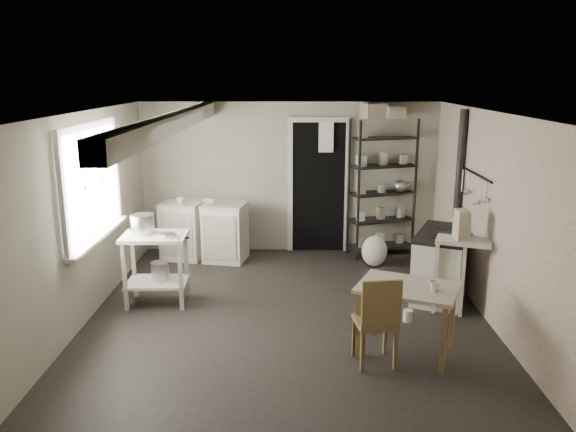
{
  "coord_description": "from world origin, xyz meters",
  "views": [
    {
      "loc": [
        0.06,
        -5.99,
        2.68
      ],
      "look_at": [
        0.0,
        0.3,
        1.1
      ],
      "focal_mm": 35.0,
      "sensor_mm": 36.0,
      "label": 1
    }
  ],
  "objects_px": {
    "prep_table": "(157,272)",
    "chair": "(375,316)",
    "shelf_rack": "(382,193)",
    "flour_sack": "(374,250)",
    "base_cabinets": "(204,229)",
    "stockpot": "(143,227)",
    "stove": "(442,263)",
    "work_table": "(406,317)"
  },
  "relations": [
    {
      "from": "stove",
      "to": "flour_sack",
      "type": "height_order",
      "value": "stove"
    },
    {
      "from": "stove",
      "to": "chair",
      "type": "relative_size",
      "value": 1.17
    },
    {
      "from": "stockpot",
      "to": "flour_sack",
      "type": "relative_size",
      "value": 0.66
    },
    {
      "from": "stockpot",
      "to": "stove",
      "type": "distance_m",
      "value": 3.66
    },
    {
      "from": "shelf_rack",
      "to": "stove",
      "type": "relative_size",
      "value": 1.97
    },
    {
      "from": "stove",
      "to": "chair",
      "type": "height_order",
      "value": "chair"
    },
    {
      "from": "shelf_rack",
      "to": "flour_sack",
      "type": "bearing_deg",
      "value": -125.45
    },
    {
      "from": "work_table",
      "to": "chair",
      "type": "distance_m",
      "value": 0.4
    },
    {
      "from": "stockpot",
      "to": "chair",
      "type": "distance_m",
      "value": 3.0
    },
    {
      "from": "base_cabinets",
      "to": "work_table",
      "type": "xyz_separation_m",
      "value": [
        2.43,
        -2.94,
        -0.08
      ]
    },
    {
      "from": "prep_table",
      "to": "chair",
      "type": "distance_m",
      "value": 2.8
    },
    {
      "from": "stockpot",
      "to": "chair",
      "type": "xyz_separation_m",
      "value": [
        2.56,
        -1.5,
        -0.45
      ]
    },
    {
      "from": "stockpot",
      "to": "stove",
      "type": "height_order",
      "value": "stockpot"
    },
    {
      "from": "stove",
      "to": "shelf_rack",
      "type": "bearing_deg",
      "value": 129.77
    },
    {
      "from": "work_table",
      "to": "shelf_rack",
      "type": "bearing_deg",
      "value": 86.03
    },
    {
      "from": "prep_table",
      "to": "work_table",
      "type": "distance_m",
      "value": 3.01
    },
    {
      "from": "prep_table",
      "to": "stove",
      "type": "relative_size",
      "value": 0.82
    },
    {
      "from": "stockpot",
      "to": "base_cabinets",
      "type": "bearing_deg",
      "value": 74.32
    },
    {
      "from": "shelf_rack",
      "to": "stove",
      "type": "distance_m",
      "value": 1.86
    },
    {
      "from": "stove",
      "to": "chair",
      "type": "bearing_deg",
      "value": -98.66
    },
    {
      "from": "base_cabinets",
      "to": "stove",
      "type": "relative_size",
      "value": 1.25
    },
    {
      "from": "chair",
      "to": "flour_sack",
      "type": "height_order",
      "value": "chair"
    },
    {
      "from": "stove",
      "to": "flour_sack",
      "type": "bearing_deg",
      "value": 143.62
    },
    {
      "from": "stockpot",
      "to": "work_table",
      "type": "bearing_deg",
      "value": -24.2
    },
    {
      "from": "prep_table",
      "to": "flour_sack",
      "type": "height_order",
      "value": "prep_table"
    },
    {
      "from": "base_cabinets",
      "to": "chair",
      "type": "bearing_deg",
      "value": -45.56
    },
    {
      "from": "chair",
      "to": "flour_sack",
      "type": "distance_m",
      "value": 2.86
    },
    {
      "from": "shelf_rack",
      "to": "chair",
      "type": "height_order",
      "value": "shelf_rack"
    },
    {
      "from": "shelf_rack",
      "to": "work_table",
      "type": "xyz_separation_m",
      "value": [
        -0.22,
        -3.2,
        -0.57
      ]
    },
    {
      "from": "stockpot",
      "to": "prep_table",
      "type": "bearing_deg",
      "value": -24.84
    },
    {
      "from": "shelf_rack",
      "to": "work_table",
      "type": "relative_size",
      "value": 2.22
    },
    {
      "from": "flour_sack",
      "to": "stove",
      "type": "bearing_deg",
      "value": -59.86
    },
    {
      "from": "base_cabinets",
      "to": "chair",
      "type": "xyz_separation_m",
      "value": [
        2.1,
        -3.13,
        0.02
      ]
    },
    {
      "from": "shelf_rack",
      "to": "stockpot",
      "type": "bearing_deg",
      "value": -168.41
    },
    {
      "from": "chair",
      "to": "work_table",
      "type": "bearing_deg",
      "value": 22.51
    },
    {
      "from": "stockpot",
      "to": "base_cabinets",
      "type": "height_order",
      "value": "stockpot"
    },
    {
      "from": "stove",
      "to": "work_table",
      "type": "relative_size",
      "value": 1.13
    },
    {
      "from": "prep_table",
      "to": "stove",
      "type": "xyz_separation_m",
      "value": [
        3.47,
        0.25,
        0.04
      ]
    },
    {
      "from": "base_cabinets",
      "to": "shelf_rack",
      "type": "bearing_deg",
      "value": 16.25
    },
    {
      "from": "shelf_rack",
      "to": "stove",
      "type": "bearing_deg",
      "value": -93.48
    },
    {
      "from": "stove",
      "to": "stockpot",
      "type": "bearing_deg",
      "value": -153.6
    },
    {
      "from": "work_table",
      "to": "chair",
      "type": "xyz_separation_m",
      "value": [
        -0.33,
        -0.2,
        0.1
      ]
    }
  ]
}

